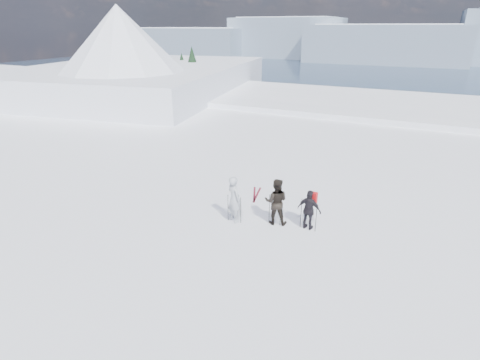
% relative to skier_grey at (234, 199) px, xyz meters
% --- Properties ---
extents(lake_basin, '(820.00, 820.00, 71.62)m').
position_rel_skier_grey_xyz_m(lake_basin, '(2.17, 27.46, -7.49)').
color(lake_basin, white).
rests_on(lake_basin, ground).
extents(far_mountain_range, '(770.00, 110.00, 53.00)m').
position_rel_skier_grey_xyz_m(far_mountain_range, '(31.77, 452.25, -8.18)').
color(far_mountain_range, slate).
rests_on(far_mountain_range, ground).
extents(near_ridge, '(31.37, 35.68, 25.62)m').
position_rel_skier_grey_xyz_m(near_ridge, '(-24.39, 26.80, -4.47)').
color(near_ridge, white).
rests_on(near_ridge, ground).
extents(skier_grey, '(0.86, 0.79, 1.97)m').
position_rel_skier_grey_xyz_m(skier_grey, '(0.00, 0.00, 0.00)').
color(skier_grey, '#9EA3AC').
rests_on(skier_grey, ground).
extents(skier_dark, '(1.10, 0.96, 1.94)m').
position_rel_skier_grey_xyz_m(skier_dark, '(1.60, 0.56, -0.02)').
color(skier_dark, black).
rests_on(skier_dark, ground).
extents(skier_pack, '(1.01, 0.52, 1.65)m').
position_rel_skier_grey_xyz_m(skier_pack, '(2.94, 0.69, -0.16)').
color(skier_pack, black).
rests_on(skier_pack, ground).
extents(backpack, '(0.37, 0.24, 0.45)m').
position_rel_skier_grey_xyz_m(backpack, '(2.97, 0.94, 0.89)').
color(backpack, red).
rests_on(backpack, skier_pack).
extents(ski_poles, '(3.53, 0.75, 1.28)m').
position_rel_skier_grey_xyz_m(ski_poles, '(1.54, 0.36, -0.39)').
color(ski_poles, black).
rests_on(ski_poles, ground).
extents(skis_loose, '(0.73, 1.68, 0.03)m').
position_rel_skier_grey_xyz_m(skis_loose, '(-0.21, 2.75, -0.97)').
color(skis_loose, black).
rests_on(skis_loose, ground).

